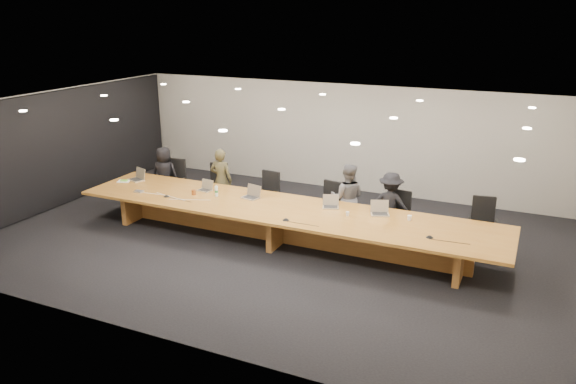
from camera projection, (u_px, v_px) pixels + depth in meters
name	position (u px, v px, depth m)	size (l,w,h in m)	color
ground	(282.00, 242.00, 11.68)	(12.00, 12.00, 0.00)	black
back_wall	(346.00, 138.00, 14.71)	(12.00, 0.02, 2.80)	beige
left_wall_panel	(60.00, 150.00, 13.60)	(0.08, 7.84, 2.74)	black
conference_table	(282.00, 218.00, 11.52)	(9.00, 1.80, 0.75)	#955E20
chair_far_left	(173.00, 181.00, 13.90)	(0.56, 0.56, 1.10)	black
chair_left	(216.00, 186.00, 13.58)	(0.55, 0.55, 1.08)	black
chair_mid_left	(266.00, 195.00, 12.90)	(0.55, 0.55, 1.09)	black
chair_mid_right	(327.00, 205.00, 12.31)	(0.53, 0.53, 1.04)	black
chair_right	(397.00, 215.00, 11.77)	(0.51, 0.51, 1.01)	black
chair_far_right	(483.00, 224.00, 11.15)	(0.55, 0.55, 1.08)	black
person_a	(165.00, 174.00, 13.96)	(0.68, 0.44, 1.39)	black
person_b	(221.00, 180.00, 13.28)	(0.55, 0.36, 1.52)	#3A361F
person_c	(347.00, 198.00, 12.03)	(0.73, 0.57, 1.51)	#505053
person_d	(390.00, 205.00, 11.78)	(0.90, 0.52, 1.40)	black
laptop_a	(136.00, 174.00, 13.25)	(0.37, 0.27, 0.29)	#B6A88B
laptop_b	(204.00, 186.00, 12.49)	(0.31, 0.22, 0.24)	#C4B696
laptop_c	(250.00, 192.00, 11.98)	(0.36, 0.26, 0.28)	tan
laptop_d	(331.00, 202.00, 11.42)	(0.33, 0.24, 0.26)	tan
laptop_e	(380.00, 208.00, 11.01)	(0.35, 0.26, 0.28)	#C3B295
water_bottle	(216.00, 191.00, 12.12)	(0.07, 0.07, 0.22)	silver
amber_mug	(194.00, 192.00, 12.23)	(0.09, 0.09, 0.11)	brown
paper_cup_near	(348.00, 214.00, 10.99)	(0.07, 0.07, 0.08)	silver
paper_cup_far	(410.00, 218.00, 10.76)	(0.08, 0.08, 0.10)	white
notepad	(124.00, 181.00, 13.20)	(0.27, 0.22, 0.02)	silver
lime_gadget	(124.00, 180.00, 13.18)	(0.16, 0.09, 0.02)	#62B931
av_box	(139.00, 191.00, 12.43)	(0.19, 0.14, 0.03)	#B3B3B8
mic_left	(166.00, 196.00, 12.12)	(0.13, 0.13, 0.03)	black
mic_center	(286.00, 219.00, 10.77)	(0.14, 0.14, 0.03)	black
mic_right	(430.00, 237.00, 9.95)	(0.13, 0.13, 0.03)	black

